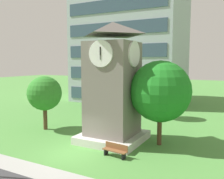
{
  "coord_description": "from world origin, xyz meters",
  "views": [
    {
      "loc": [
        10.41,
        -13.36,
        6.41
      ],
      "look_at": [
        0.6,
        4.95,
        4.1
      ],
      "focal_mm": 39.52,
      "sensor_mm": 36.0,
      "label": 1
    }
  ],
  "objects_px": {
    "park_bench": "(115,150)",
    "tree_near_tower": "(160,91)",
    "tree_by_building": "(45,93)",
    "tree_streetside": "(159,85)",
    "clock_tower": "(113,90)"
  },
  "relations": [
    {
      "from": "tree_by_building",
      "to": "park_bench",
      "type": "bearing_deg",
      "value": -18.07
    },
    {
      "from": "clock_tower",
      "to": "tree_streetside",
      "type": "distance_m",
      "value": 9.75
    },
    {
      "from": "tree_by_building",
      "to": "tree_streetside",
      "type": "distance_m",
      "value": 12.63
    },
    {
      "from": "park_bench",
      "to": "tree_near_tower",
      "type": "relative_size",
      "value": 0.28
    },
    {
      "from": "clock_tower",
      "to": "tree_near_tower",
      "type": "xyz_separation_m",
      "value": [
        3.64,
        0.89,
        -0.04
      ]
    },
    {
      "from": "tree_near_tower",
      "to": "tree_streetside",
      "type": "height_order",
      "value": "tree_near_tower"
    },
    {
      "from": "tree_near_tower",
      "to": "clock_tower",
      "type": "bearing_deg",
      "value": -166.28
    },
    {
      "from": "tree_streetside",
      "to": "park_bench",
      "type": "bearing_deg",
      "value": -85.52
    },
    {
      "from": "tree_streetside",
      "to": "clock_tower",
      "type": "bearing_deg",
      "value": -94.52
    },
    {
      "from": "tree_near_tower",
      "to": "tree_by_building",
      "type": "xyz_separation_m",
      "value": [
        -10.96,
        -0.87,
        -0.72
      ]
    },
    {
      "from": "park_bench",
      "to": "tree_streetside",
      "type": "height_order",
      "value": "tree_streetside"
    },
    {
      "from": "tree_streetside",
      "to": "tree_near_tower",
      "type": "bearing_deg",
      "value": -71.97
    },
    {
      "from": "tree_by_building",
      "to": "tree_streetside",
      "type": "xyz_separation_m",
      "value": [
        8.09,
        9.69,
        0.34
      ]
    },
    {
      "from": "park_bench",
      "to": "tree_near_tower",
      "type": "xyz_separation_m",
      "value": [
        1.88,
        3.83,
        3.73
      ]
    },
    {
      "from": "park_bench",
      "to": "tree_near_tower",
      "type": "bearing_deg",
      "value": 63.83
    }
  ]
}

